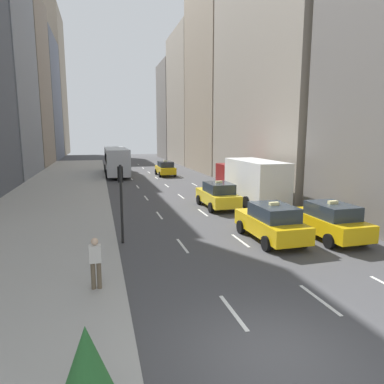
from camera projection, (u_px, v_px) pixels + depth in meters
The scene contains 14 objects.
ground_plane at pixel (274, 355), 7.75m from camera, with size 160.00×160.00×0.00m, color #474749.
sidewalk_left at pixel (63, 187), 31.60m from camera, with size 8.00×66.00×0.15m, color #ADAAA3.
lane_markings at pixel (173, 190), 30.30m from camera, with size 5.72×56.00×0.01m.
building_row_left at pixel (16, 69), 46.40m from camera, with size 6.00×94.86×33.40m.
building_row_right at pixel (236, 59), 39.15m from camera, with size 6.00×70.46×30.99m.
taxi_lead at pixel (329, 220), 16.27m from camera, with size 2.02×4.40×1.87m.
taxi_second at pixel (165, 168), 40.90m from camera, with size 2.02×4.40×1.87m.
taxi_third at pixel (271, 222), 15.96m from camera, with size 2.02×4.40×1.87m.
taxi_fourth at pixel (218, 195), 23.07m from camera, with size 2.02×4.40×1.87m.
city_bus at pixel (116, 160), 41.65m from camera, with size 2.80×11.61×3.25m.
box_truck at pixel (250, 179), 24.66m from camera, with size 2.58×8.40×3.15m.
planter_with_shrub at pixel (88, 382), 5.28m from camera, with size 1.00×1.00×1.95m.
pedestrian_near_curb at pixel (95, 261), 10.58m from camera, with size 0.36×0.22×1.65m.
traffic_light_pole at pixel (121, 191), 15.39m from camera, with size 0.24×0.42×3.60m.
Camera 1 is at (-3.65, -6.28, 4.94)m, focal length 32.00 mm.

